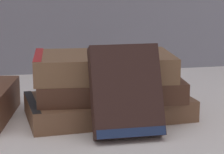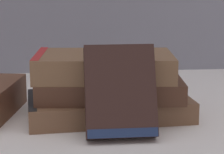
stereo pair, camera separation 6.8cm
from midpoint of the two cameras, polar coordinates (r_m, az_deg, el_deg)
The scene contains 7 objects.
ground_plane at distance 0.73m, azimuth -4.84°, elevation -4.95°, with size 3.00×3.00×0.00m, color white.
book_flat_bottom at distance 0.72m, azimuth -3.61°, elevation -3.63°, with size 0.25×0.15×0.03m.
book_flat_middle at distance 0.72m, azimuth -3.52°, elevation -1.22°, with size 0.23×0.14×0.03m.
book_flat_top at distance 0.71m, azimuth -4.26°, elevation 1.39°, with size 0.22×0.14×0.04m.
book_leaning_front at distance 0.63m, azimuth -1.35°, elevation -2.25°, with size 0.09×0.07×0.12m.
pocket_watch at distance 0.69m, azimuth -0.93°, elevation 2.87°, with size 0.05×0.05×0.01m.
reading_glasses at distance 0.87m, azimuth -7.30°, elevation -1.99°, with size 0.10×0.04×0.00m.
Camera 1 is at (-0.11, -0.68, 0.22)m, focal length 75.00 mm.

